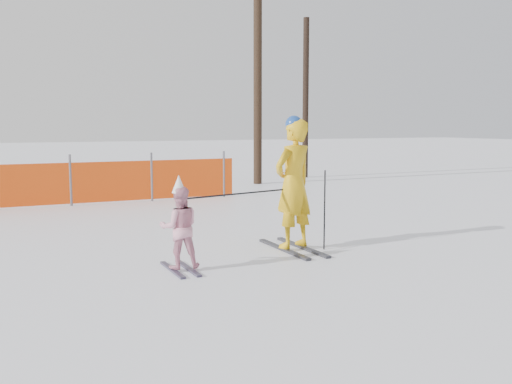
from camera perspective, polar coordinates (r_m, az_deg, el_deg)
ground at (r=7.91m, az=1.57°, el=-7.60°), size 120.00×120.00×0.00m
adult at (r=8.90m, az=3.77°, el=0.88°), size 0.85×1.56×2.10m
child at (r=7.74m, az=-7.66°, el=-3.49°), size 0.61×0.94×1.30m
ski_poles at (r=8.54m, az=2.07°, el=-0.87°), size 2.35×0.43×1.25m
tree_trunks at (r=19.81m, az=2.11°, el=9.84°), size 2.85×1.58×6.19m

